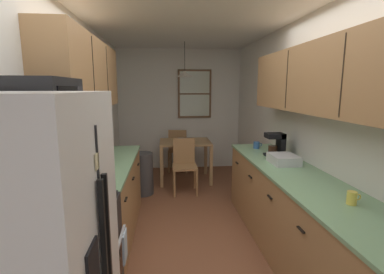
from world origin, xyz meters
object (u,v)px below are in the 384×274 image
(stove_range, at_px, (73,264))
(coffee_maker, at_px, (277,144))
(dining_table, at_px, (185,148))
(mug_by_coffeemaker, at_px, (257,145))
(dining_chair_near, at_px, (185,163))
(dining_chair_far, at_px, (178,148))
(mug_spare, at_px, (352,198))
(microwave_over_range, at_px, (41,101))
(dish_rack, at_px, (284,159))
(storage_canister, at_px, (86,174))
(trash_bin, at_px, (142,174))
(table_serving_bowl, at_px, (182,140))

(stove_range, height_order, coffee_maker, coffee_maker)
(dining_table, xyz_separation_m, mug_by_coffeemaker, (0.92, -1.37, 0.31))
(dining_chair_near, height_order, dining_chair_far, same)
(dining_chair_near, bearing_deg, mug_spare, -69.17)
(microwave_over_range, bearing_deg, dining_chair_far, 74.48)
(dining_chair_far, distance_m, dish_rack, 3.00)
(stove_range, bearing_deg, dining_table, 71.91)
(mug_spare, distance_m, dish_rack, 1.13)
(dining_chair_far, xyz_separation_m, storage_canister, (-0.94, -3.29, 0.50))
(dining_chair_far, bearing_deg, dish_rack, -68.92)
(trash_bin, height_order, mug_spare, mug_spare)
(trash_bin, relative_size, mug_by_coffeemaker, 5.69)
(dining_chair_far, height_order, trash_bin, dining_chair_far)
(mug_by_coffeemaker, bearing_deg, table_serving_bowl, 126.42)
(dining_chair_far, distance_m, table_serving_bowl, 0.69)
(dining_table, bearing_deg, mug_by_coffeemaker, -56.30)
(microwave_over_range, distance_m, dining_chair_far, 4.10)
(mug_by_coffeemaker, bearing_deg, dining_chair_far, 117.66)
(dining_chair_far, xyz_separation_m, coffee_maker, (1.13, -2.42, 0.55))
(dish_rack, bearing_deg, table_serving_bowl, 115.55)
(microwave_over_range, distance_m, mug_by_coffeemaker, 2.86)
(dining_chair_near, xyz_separation_m, mug_spare, (1.04, -2.73, 0.45))
(trash_bin, distance_m, storage_canister, 2.20)
(dining_chair_near, bearing_deg, storage_canister, -115.24)
(dining_chair_near, distance_m, mug_by_coffeemaker, 1.33)
(dining_table, xyz_separation_m, table_serving_bowl, (-0.07, -0.04, 0.16))
(mug_by_coffeemaker, relative_size, dish_rack, 0.36)
(coffee_maker, xyz_separation_m, table_serving_bowl, (-1.09, 1.80, -0.26))
(stove_range, xyz_separation_m, trash_bin, (0.29, 2.57, -0.12))
(mug_by_coffeemaker, bearing_deg, dining_chair_near, 140.66)
(trash_bin, bearing_deg, microwave_over_range, -99.01)
(dining_table, bearing_deg, microwave_over_range, -109.91)
(dining_chair_far, relative_size, coffee_maker, 3.10)
(dining_table, xyz_separation_m, coffee_maker, (1.02, -1.84, 0.42))
(dining_chair_near, bearing_deg, stove_range, -110.81)
(dining_chair_near, relative_size, storage_canister, 4.67)
(dining_table, distance_m, dining_chair_near, 0.60)
(microwave_over_range, relative_size, coffee_maker, 1.98)
(trash_bin, bearing_deg, dining_chair_far, 62.09)
(trash_bin, height_order, storage_canister, storage_canister)
(dining_table, distance_m, table_serving_bowl, 0.17)
(table_serving_bowl, bearing_deg, dining_chair_near, -88.00)
(dining_chair_far, bearing_deg, mug_by_coffeemaker, -62.34)
(coffee_maker, xyz_separation_m, dish_rack, (-0.06, -0.35, -0.10))
(storage_canister, bearing_deg, dining_chair_near, 64.76)
(microwave_over_range, xyz_separation_m, storage_canister, (0.11, 0.50, -0.66))
(coffee_maker, bearing_deg, microwave_over_range, -147.87)
(stove_range, bearing_deg, table_serving_bowl, 72.83)
(stove_range, relative_size, dish_rack, 3.24)
(trash_bin, bearing_deg, mug_spare, -56.98)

